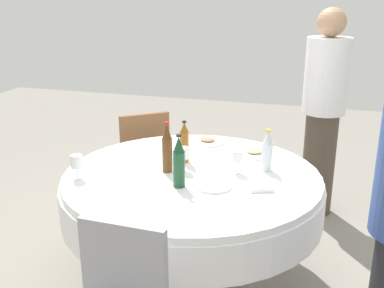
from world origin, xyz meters
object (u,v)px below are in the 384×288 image
Objects in this scene: bottle_clear_outer at (267,152)px; wine_glass_inner at (77,162)px; bottle_brown_rear at (167,149)px; person_rear at (323,111)px; plate_far at (254,153)px; chair_front at (142,152)px; dining_table at (192,195)px; bottle_amber_north at (184,143)px; wine_glass_south at (183,154)px; plate_west at (213,186)px; plate_near at (208,141)px; wine_glass_mid at (237,157)px; bottle_dark_green_south at (179,163)px.

wine_glass_inner is (-1.04, -0.44, -0.02)m from bottle_clear_outer.
bottle_brown_rear is 1.52m from person_rear.
chair_front is (-0.99, 0.41, -0.23)m from plate_far.
bottle_amber_north is (-0.10, 0.17, 0.27)m from dining_table.
chair_front is at bearing 127.14° from wine_glass_south.
dining_table is 0.34m from bottle_amber_north.
person_rear is 1.92× the size of chair_front.
person_rear is at bearing 48.19° from wine_glass_inner.
plate_west is at bearing -88.61° from chair_front.
dining_table is at bearing 23.53° from wine_glass_inner.
plate_west is at bearing -72.81° from plate_near.
bottle_amber_north is 1.18× the size of plate_far.
wine_glass_south is 0.56m from plate_far.
plate_far is (0.46, 0.45, -0.13)m from bottle_brown_rear.
plate_far is at bearing -61.71° from chair_front.
plate_west is 0.90× the size of plate_far.
plate_far is at bearing 31.85° from bottle_amber_north.
person_rear is at bearing -23.51° from chair_front.
wine_glass_mid is (0.36, -0.09, -0.03)m from bottle_amber_north.
bottle_dark_green_south is at bearing -77.47° from wine_glass_south.
bottle_amber_north reaches higher than wine_glass_south.
bottle_amber_north is at bearing 75.82° from bottle_brown_rear.
wine_glass_south is 1.44m from person_rear.
wine_glass_south is 1.08× the size of wine_glass_mid.
dining_table is at bearing -59.27° from bottle_amber_north.
plate_near is at bearing 81.34° from bottle_brown_rear.
bottle_clear_outer reaches higher than chair_front.
dining_table is at bearing -84.33° from plate_near.
bottle_dark_green_south is 0.23m from plate_west.
bottle_clear_outer is 1.33m from chair_front.
plate_far is at bearing 63.33° from bottle_dark_green_south.
bottle_brown_rear is 2.08× the size of wine_glass_south.
chair_front reaches higher than plate_far.
bottle_clear_outer is 0.85× the size of bottle_dark_green_south.
chair_front is at bearing 141.24° from wine_glass_mid.
bottle_brown_rear reaches higher than plate_far.
plate_far is 0.99× the size of plate_near.
bottle_amber_north is 1.32× the size of plate_west.
bottle_clear_outer reaches higher than dining_table.
bottle_dark_green_south reaches higher than dining_table.
bottle_brown_rear is 0.63m from plate_near.
bottle_dark_green_south reaches higher than plate_far.
bottle_dark_green_south is at bearing -116.67° from plate_far.
wine_glass_inner is at bearing -156.47° from dining_table.
plate_far is 0.14× the size of person_rear.
plate_far is 0.91m from person_rear.
wine_glass_south is at bearing 27.74° from wine_glass_inner.
person_rear is (0.55, 1.39, 0.13)m from plate_west.
bottle_dark_green_south is 2.03× the size of wine_glass_south.
wine_glass_south is 0.65× the size of plate_far.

